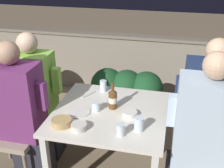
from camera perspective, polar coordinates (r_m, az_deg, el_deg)
The scene contains 21 objects.
parapet_wall at distance 4.06m, azimuth 5.50°, elevation 3.95°, with size 9.00×0.18×0.86m.
dining_table at distance 2.41m, azimuth -0.37°, elevation -7.33°, with size 0.94×0.91×0.71m.
planter_hedge at distance 3.43m, azimuth 2.89°, elevation -1.73°, with size 0.87×0.47×0.63m.
chair_left_near at distance 2.69m, azimuth -21.45°, elevation -7.07°, with size 0.43×0.43×0.94m.
person_purple_stripe at distance 2.54m, azimuth -17.97°, elevation -5.96°, with size 0.50×0.26×1.31m.
chair_left_far at distance 2.93m, azimuth -18.28°, elevation -3.66°, with size 0.43×0.43×0.94m.
person_green_blouse at distance 2.80m, azimuth -14.94°, elevation -2.61°, with size 0.48×0.26×1.28m.
person_blue_shirt at distance 2.19m, azimuth 17.51°, elevation -10.63°, with size 0.51×0.26×1.36m.
person_navy_jumper at distance 2.49m, azimuth 18.10°, elevation -6.09°, with size 0.50×0.26×1.34m.
beer_bottle at distance 2.36m, azimuth 0.15°, elevation -2.97°, with size 0.07×0.07×0.24m.
plate_0 at distance 2.35m, azimuth -6.86°, elevation -5.69°, with size 0.19×0.19×0.01m.
bowl_0 at distance 2.21m, azimuth -10.18°, elevation -7.52°, with size 0.16×0.16×0.05m.
bowl_1 at distance 2.14m, azimuth -6.71°, elevation -8.51°, with size 0.12×0.12×0.05m.
bowl_2 at distance 2.29m, azimuth 3.64°, elevation -5.95°, with size 0.12×0.12×0.04m.
glass_cup_0 at distance 2.11m, azimuth 5.48°, elevation -8.10°, with size 0.07×0.07×0.11m.
glass_cup_1 at distance 2.36m, azimuth -3.26°, elevation -4.54°, with size 0.07×0.07×0.08m.
glass_cup_2 at distance 2.66m, azimuth -1.80°, elevation -0.37°, with size 0.06×0.06×0.11m.
glass_cup_3 at distance 2.05m, azimuth 1.80°, elevation -9.27°, with size 0.06×0.06×0.09m.
fork_0 at distance 2.62m, azimuth -4.74°, elevation -2.16°, with size 0.09×0.16×0.01m.
fork_1 at distance 2.55m, azimuth -0.63°, elevation -2.85°, with size 0.03×0.17×0.01m.
potted_plant at distance 3.70m, azimuth -18.61°, elevation 1.46°, with size 0.38×0.38×0.81m.
Camera 1 is at (0.47, -1.96, 1.93)m, focal length 45.00 mm.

